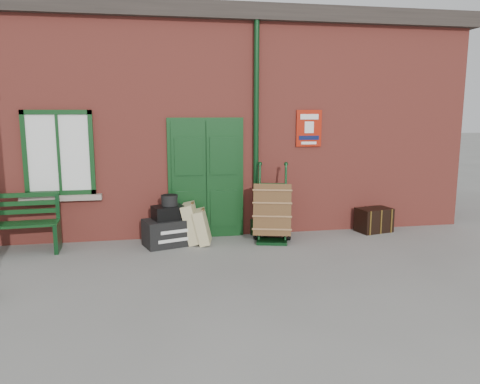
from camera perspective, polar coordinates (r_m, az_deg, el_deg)
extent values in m
plane|color=gray|center=(7.69, -0.60, -8.16)|extent=(80.00, 80.00, 0.00)
cube|color=#AE4438|center=(10.79, -3.82, 7.81)|extent=(10.00, 4.00, 4.00)
cube|color=#38302B|center=(10.93, -3.96, 19.15)|extent=(10.30, 4.30, 0.30)
cube|color=#0E3514|center=(8.81, -4.16, 1.48)|extent=(1.42, 0.12, 2.32)
cube|color=white|center=(8.85, -21.24, 4.46)|extent=(1.20, 0.08, 1.50)
cylinder|color=black|center=(8.84, 1.98, 7.39)|extent=(0.10, 0.10, 4.00)
cube|color=#A11C0B|center=(9.17, 8.39, 7.69)|extent=(0.50, 0.03, 0.70)
cube|color=#0E3514|center=(8.73, -26.68, -3.63)|extent=(1.69, 0.54, 0.04)
cube|color=#0E3514|center=(8.91, -26.48, -1.32)|extent=(1.67, 0.14, 0.45)
cube|color=black|center=(8.64, -21.35, -5.10)|extent=(0.09, 0.50, 0.50)
cube|color=black|center=(8.51, -8.36, -4.83)|extent=(1.07, 0.79, 0.48)
cube|color=black|center=(8.42, -8.76, -2.48)|extent=(0.62, 0.52, 0.24)
cylinder|color=black|center=(8.41, -8.60, -1.00)|extent=(0.36, 0.36, 0.19)
cube|color=#C7B883|center=(8.54, -5.91, -3.79)|extent=(0.45, 0.57, 0.74)
cube|color=#C7B883|center=(8.47, -4.64, -4.24)|extent=(0.40, 0.51, 0.64)
cube|color=black|center=(8.61, 3.90, -6.02)|extent=(0.63, 0.52, 0.05)
cylinder|color=black|center=(8.65, 2.37, -1.26)|extent=(0.14, 0.39, 1.39)
cylinder|color=black|center=(8.65, 5.57, -1.30)|extent=(0.14, 0.39, 1.39)
cylinder|color=black|center=(8.80, 1.85, -4.94)|extent=(0.12, 0.27, 0.26)
cylinder|color=black|center=(8.80, 6.01, -5.00)|extent=(0.12, 0.27, 0.26)
cube|color=brown|center=(8.65, 3.96, -2.23)|extent=(0.85, 0.89, 1.03)
cube|color=black|center=(9.71, 16.01, -3.28)|extent=(0.74, 0.56, 0.47)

